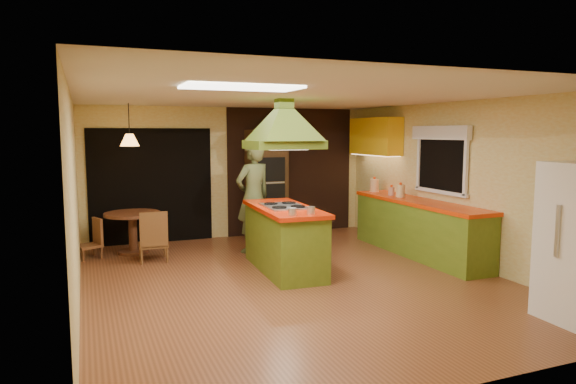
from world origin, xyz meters
name	(u,v)px	position (x,y,z in m)	size (l,w,h in m)	color
ground	(295,280)	(0.00, 0.00, 0.00)	(6.50, 6.50, 0.00)	brown
room_walls	(295,190)	(0.00, 0.00, 1.25)	(5.50, 6.50, 6.50)	beige
ceiling_plane	(295,96)	(0.00, 0.00, 2.50)	(6.50, 6.50, 0.00)	silver
brick_panel	(291,171)	(1.25, 3.23, 1.25)	(2.64, 0.03, 2.50)	#381E14
nook_opening	(152,186)	(-1.50, 3.23, 1.05)	(2.20, 0.03, 2.10)	black
right_counter	(418,228)	(2.45, 0.60, 0.46)	(0.62, 3.05, 0.92)	olive
upper_cabinets	(375,136)	(2.57, 2.20, 1.95)	(0.34, 1.40, 0.70)	yellow
window_right	(441,148)	(2.70, 0.40, 1.77)	(0.12, 1.35, 1.06)	black
fluor_panel	(242,87)	(-1.10, -1.20, 2.48)	(1.20, 0.60, 0.03)	white
kitchen_island	(284,238)	(0.05, 0.54, 0.48)	(0.86, 1.94, 0.97)	olive
range_hood	(284,116)	(0.05, 0.54, 2.25)	(1.05, 0.76, 0.79)	#516B1A
man	(253,197)	(0.00, 1.84, 0.94)	(0.69, 0.45, 1.88)	#454E29
wall_oven	(266,184)	(0.62, 2.95, 1.04)	(0.72, 0.63, 2.07)	#482F17
dining_table	(133,225)	(-1.92, 2.50, 0.48)	(0.92, 0.92, 0.69)	brown
chair_left	(88,239)	(-2.62, 2.40, 0.32)	(0.35, 0.35, 0.64)	brown
chair_near	(153,235)	(-1.67, 1.85, 0.41)	(0.45, 0.45, 0.81)	brown
pendant_lamp	(130,140)	(-1.92, 2.50, 1.90)	(0.31, 0.31, 0.20)	#FF9E3F
canister_large	(374,185)	(2.40, 1.92, 1.04)	(0.16, 0.16, 0.24)	#FFF2CD
canister_medium	(400,191)	(2.40, 1.06, 1.02)	(0.15, 0.15, 0.21)	#EFE7C0
canister_small	(391,191)	(2.40, 1.34, 0.99)	(0.11, 0.11, 0.14)	beige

